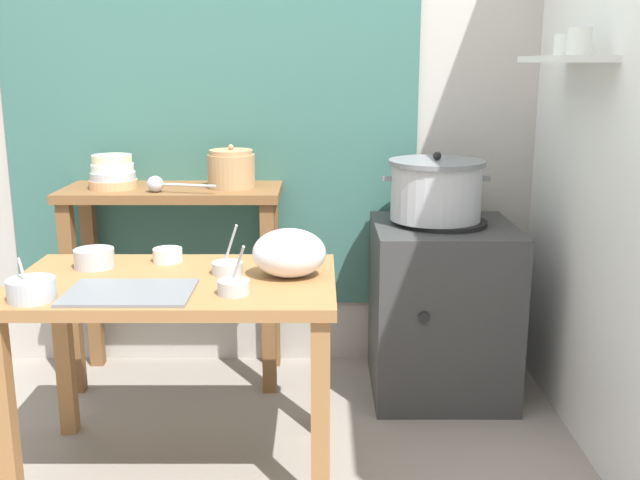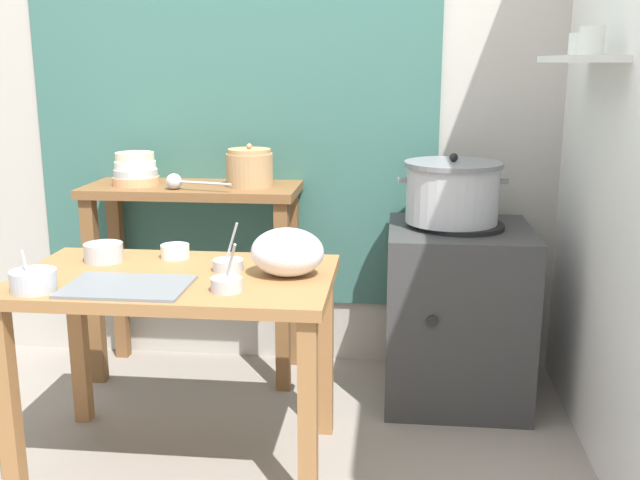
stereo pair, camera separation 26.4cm
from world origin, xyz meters
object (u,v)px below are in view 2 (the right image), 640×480
at_px(ladle, 177,182).
at_px(plastic_bag, 287,252).
at_px(steamer_pot, 452,192).
at_px(prep_bowl_1, 33,280).
at_px(back_shelf_table, 194,233).
at_px(prep_bowl_0, 104,252).
at_px(stove_block, 457,313).
at_px(bowl_stack_enamel, 135,170).
at_px(prep_bowl_3, 228,264).
at_px(clay_pot, 250,168).
at_px(prep_bowl_2, 227,283).
at_px(prep_bowl_4, 175,251).
at_px(prep_table, 176,305).
at_px(serving_tray, 127,286).

height_order(ladle, plastic_bag, ladle).
xyz_separation_m(steamer_pot, prep_bowl_1, (-1.39, -0.93, -0.15)).
bearing_deg(back_shelf_table, steamer_pot, -5.46).
xyz_separation_m(back_shelf_table, prep_bowl_0, (-0.16, -0.66, 0.08)).
height_order(stove_block, prep_bowl_0, prep_bowl_0).
relative_size(bowl_stack_enamel, prep_bowl_3, 1.18).
height_order(clay_pot, ladle, clay_pot).
distance_m(prep_bowl_2, prep_bowl_4, 0.49).
height_order(steamer_pot, prep_bowl_3, steamer_pot).
distance_m(ladle, prep_bowl_4, 0.52).
height_order(prep_table, prep_bowl_2, prep_bowl_2).
distance_m(stove_block, prep_bowl_2, 1.23).
bearing_deg(ladle, prep_bowl_1, -102.63).
xyz_separation_m(steamer_pot, prep_bowl_0, (-1.31, -0.55, -0.15)).
distance_m(prep_table, plastic_bag, 0.44).
bearing_deg(bowl_stack_enamel, stove_block, -4.44).
height_order(prep_table, prep_bowl_3, prep_bowl_3).
bearing_deg(clay_pot, prep_bowl_1, -115.89).
xyz_separation_m(prep_table, stove_block, (1.03, 0.68, -0.23)).
bearing_deg(prep_bowl_2, prep_bowl_4, 126.49).
bearing_deg(clay_pot, bowl_stack_enamel, -177.99).
bearing_deg(prep_bowl_3, back_shelf_table, 114.17).
bearing_deg(prep_bowl_4, steamer_pot, 24.15).
bearing_deg(prep_bowl_0, steamer_pot, 22.89).
height_order(stove_block, steamer_pot, steamer_pot).
relative_size(plastic_bag, prep_bowl_1, 1.72).
bearing_deg(prep_bowl_0, prep_table, -24.80).
distance_m(stove_block, plastic_bag, 1.01).
bearing_deg(prep_table, stove_block, 33.18).
bearing_deg(stove_block, prep_bowl_3, -144.67).
xyz_separation_m(serving_tray, prep_bowl_1, (-0.29, -0.06, 0.03)).
height_order(bowl_stack_enamel, prep_bowl_1, bowl_stack_enamel).
bearing_deg(ladle, serving_tray, -84.65).
bearing_deg(prep_bowl_1, ladle, 77.37).
distance_m(clay_pot, prep_bowl_0, 0.82).
bearing_deg(ladle, bowl_stack_enamel, 155.28).
bearing_deg(clay_pot, prep_bowl_2, -83.30).
relative_size(stove_block, plastic_bag, 3.08).
bearing_deg(steamer_pot, prep_table, -145.00).
relative_size(prep_table, prep_bowl_0, 7.73).
distance_m(prep_bowl_1, prep_bowl_2, 0.62).
bearing_deg(prep_bowl_4, plastic_bag, -23.15).
bearing_deg(ladle, prep_bowl_0, -102.86).
height_order(steamer_pot, ladle, steamer_pot).
relative_size(back_shelf_table, ladle, 3.18).
distance_m(plastic_bag, prep_bowl_2, 0.26).
relative_size(prep_table, clay_pot, 5.32).
xyz_separation_m(prep_bowl_1, prep_bowl_3, (0.57, 0.30, -0.01)).
relative_size(ladle, plastic_bag, 1.19).
bearing_deg(prep_bowl_3, stove_block, 35.33).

